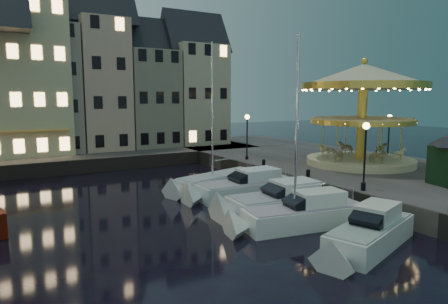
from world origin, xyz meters
TOP-DOWN VIEW (x-y plane):
  - ground at (0.00, 0.00)m, footprint 160.00×160.00m
  - quay_east at (14.00, 6.00)m, footprint 16.00×56.00m
  - quay_north at (-8.00, 28.00)m, footprint 44.00×12.00m
  - quaywall_e at (6.00, 6.00)m, footprint 0.15×44.00m
  - quaywall_n at (-6.00, 22.00)m, footprint 48.00×0.15m
  - streetlamp_b at (7.20, 1.00)m, footprint 0.44×0.44m
  - streetlamp_c at (7.20, 14.50)m, footprint 0.44×0.44m
  - streetlamp_d at (18.50, 8.00)m, footprint 0.44×0.44m
  - bollard_b at (6.60, 0.50)m, footprint 0.30×0.30m
  - bollard_c at (6.60, 5.50)m, footprint 0.30×0.30m
  - bollard_d at (6.60, 11.00)m, footprint 0.30×0.30m
  - townhouse_nc at (-8.00, 30.00)m, footprint 6.82×8.00m
  - townhouse_nd at (-2.25, 30.00)m, footprint 5.50×8.00m
  - townhouse_ne at (3.20, 30.00)m, footprint 6.16×8.00m
  - townhouse_nf at (9.25, 30.00)m, footprint 6.82×8.00m
  - motorboat_b at (1.71, -4.02)m, footprint 7.13×4.05m
  - motorboat_c at (1.04, -0.04)m, footprint 8.05×3.16m
  - motorboat_d at (1.69, 2.70)m, footprint 7.94×3.22m
  - motorboat_e at (2.00, 7.10)m, footprint 8.47×2.67m
  - motorboat_f at (1.39, 10.21)m, footprint 8.47×4.32m
  - carousel at (14.13, 7.38)m, footprint 10.28×10.28m

SIDE VIEW (x-z plane):
  - ground at x=0.00m, z-range 0.00..0.00m
  - motorboat_f at x=1.39m, z-range -5.12..6.18m
  - motorboat_b at x=1.71m, z-range -0.44..1.71m
  - motorboat_d at x=1.69m, z-range -0.43..1.72m
  - motorboat_e at x=2.00m, z-range -0.43..1.72m
  - quay_east at x=14.00m, z-range 0.00..1.30m
  - quay_north at x=-8.00m, z-range 0.00..1.30m
  - quaywall_e at x=6.00m, z-range 0.00..1.30m
  - quaywall_n at x=-6.00m, z-range 0.00..1.30m
  - motorboat_c at x=1.04m, z-range -4.64..5.99m
  - bollard_b at x=6.60m, z-range 1.32..1.89m
  - bollard_c at x=6.60m, z-range 1.32..1.89m
  - bollard_d at x=6.60m, z-range 1.32..1.89m
  - streetlamp_b at x=7.20m, z-range 1.93..6.10m
  - streetlamp_c at x=7.20m, z-range 1.93..6.10m
  - streetlamp_d at x=18.50m, z-range 1.93..6.10m
  - carousel at x=14.13m, z-range 2.73..11.72m
  - townhouse_ne at x=3.20m, z-range 1.38..14.18m
  - townhouse_nf at x=9.25m, z-range 1.38..15.18m
  - townhouse_nc at x=-8.00m, z-range 1.38..16.18m
  - townhouse_nd at x=-2.25m, z-range 1.38..17.18m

